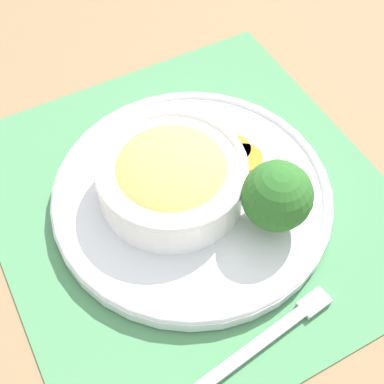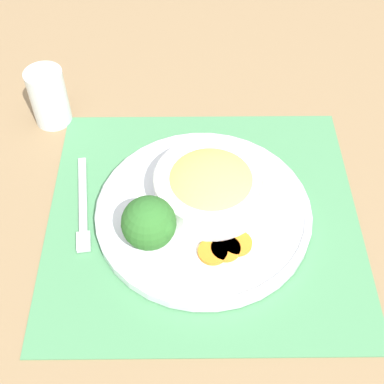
% 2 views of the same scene
% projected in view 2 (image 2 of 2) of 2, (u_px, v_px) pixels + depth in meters
% --- Properties ---
extents(ground_plane, '(4.00, 4.00, 0.00)m').
position_uv_depth(ground_plane, '(203.00, 217.00, 0.82)').
color(ground_plane, '#8C704C').
extents(placemat, '(0.52, 0.50, 0.00)m').
position_uv_depth(placemat, '(203.00, 216.00, 0.81)').
color(placemat, '#4C8C59').
rests_on(placemat, ground_plane).
extents(plate, '(0.32, 0.32, 0.02)m').
position_uv_depth(plate, '(203.00, 211.00, 0.80)').
color(plate, silver).
rests_on(plate, placemat).
extents(bowl, '(0.17, 0.17, 0.06)m').
position_uv_depth(bowl, '(211.00, 186.00, 0.79)').
color(bowl, white).
rests_on(bowl, plate).
extents(broccoli_floret, '(0.08, 0.08, 0.09)m').
position_uv_depth(broccoli_floret, '(149.00, 223.00, 0.73)').
color(broccoli_floret, '#84AD5B').
rests_on(broccoli_floret, plate).
extents(carrot_slice_near, '(0.04, 0.04, 0.01)m').
position_uv_depth(carrot_slice_near, '(213.00, 252.00, 0.75)').
color(carrot_slice_near, orange).
rests_on(carrot_slice_near, plate).
extents(carrot_slice_middle, '(0.04, 0.04, 0.01)m').
position_uv_depth(carrot_slice_middle, '(226.00, 249.00, 0.75)').
color(carrot_slice_middle, orange).
rests_on(carrot_slice_middle, plate).
extents(carrot_slice_far, '(0.04, 0.04, 0.01)m').
position_uv_depth(carrot_slice_far, '(237.00, 243.00, 0.76)').
color(carrot_slice_far, orange).
rests_on(carrot_slice_far, plate).
extents(water_glass, '(0.06, 0.06, 0.10)m').
position_uv_depth(water_glass, '(49.00, 99.00, 0.92)').
color(water_glass, silver).
rests_on(water_glass, ground_plane).
extents(fork, '(0.06, 0.18, 0.01)m').
position_uv_depth(fork, '(83.00, 211.00, 0.81)').
color(fork, silver).
rests_on(fork, placemat).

